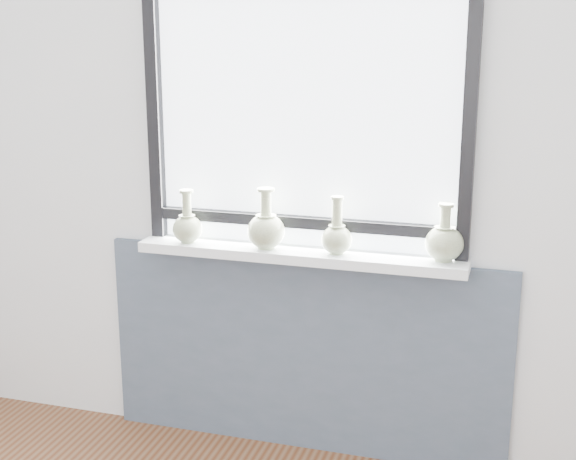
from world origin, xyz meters
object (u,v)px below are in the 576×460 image
(vase_c, at_px, (337,236))
(vase_d, at_px, (444,241))
(windowsill, at_px, (300,254))
(vase_a, at_px, (187,226))
(vase_b, at_px, (266,229))

(vase_c, distance_m, vase_d, 0.41)
(vase_d, bearing_deg, windowsill, -179.01)
(windowsill, distance_m, vase_c, 0.18)
(windowsill, bearing_deg, vase_a, -176.74)
(windowsill, bearing_deg, vase_d, 0.99)
(windowsill, distance_m, vase_b, 0.17)
(windowsill, bearing_deg, vase_c, -4.70)
(windowsill, bearing_deg, vase_b, -171.76)
(windowsill, distance_m, vase_d, 0.57)
(windowsill, distance_m, vase_a, 0.48)
(vase_a, height_order, vase_c, vase_c)
(vase_a, xyz_separation_m, vase_c, (0.62, 0.01, 0.00))
(windowsill, relative_size, vase_c, 5.82)
(windowsill, height_order, vase_a, vase_a)
(vase_c, xyz_separation_m, vase_d, (0.41, 0.02, 0.01))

